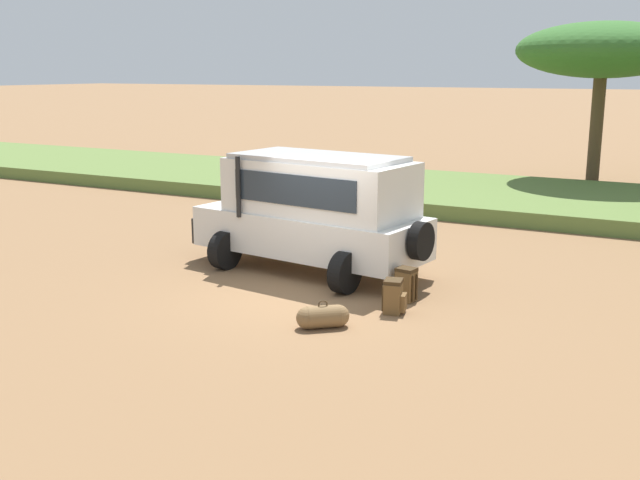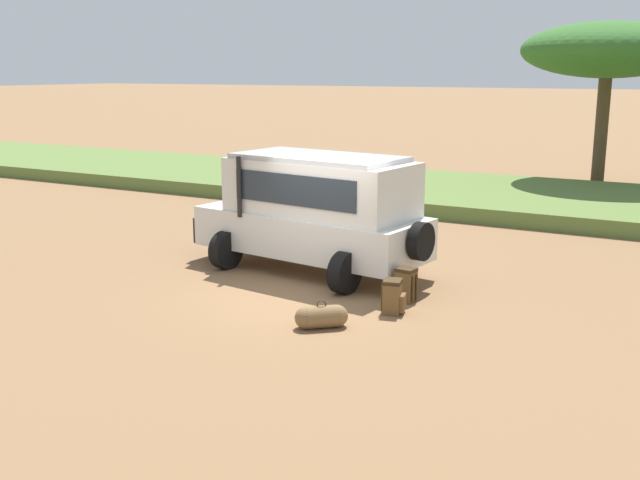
{
  "view_description": "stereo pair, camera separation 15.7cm",
  "coord_description": "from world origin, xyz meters",
  "px_view_note": "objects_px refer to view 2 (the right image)",
  "views": [
    {
      "loc": [
        6.55,
        -11.85,
        4.13
      ],
      "look_at": [
        0.11,
        0.23,
        1.0
      ],
      "focal_mm": 42.0,
      "sensor_mm": 36.0,
      "label": 1
    },
    {
      "loc": [
        6.69,
        -11.77,
        4.13
      ],
      "look_at": [
        0.11,
        0.23,
        1.0
      ],
      "focal_mm": 42.0,
      "sensor_mm": 36.0,
      "label": 2
    }
  ],
  "objects_px": {
    "backpack_beside_front_wheel": "(405,285)",
    "backpack_cluster_center": "(393,297)",
    "duffel_bag_low_black_case": "(321,317)",
    "safari_vehicle": "(315,210)",
    "acacia_tree_far_left": "(608,51)"
  },
  "relations": [
    {
      "from": "backpack_beside_front_wheel",
      "to": "backpack_cluster_center",
      "type": "height_order",
      "value": "backpack_beside_front_wheel"
    },
    {
      "from": "backpack_cluster_center",
      "to": "backpack_beside_front_wheel",
      "type": "bearing_deg",
      "value": 95.94
    },
    {
      "from": "backpack_cluster_center",
      "to": "duffel_bag_low_black_case",
      "type": "xyz_separation_m",
      "value": [
        -0.73,
        -1.26,
        -0.1
      ]
    },
    {
      "from": "safari_vehicle",
      "to": "duffel_bag_low_black_case",
      "type": "distance_m",
      "value": 3.72
    },
    {
      "from": "backpack_beside_front_wheel",
      "to": "backpack_cluster_center",
      "type": "bearing_deg",
      "value": -84.06
    },
    {
      "from": "duffel_bag_low_black_case",
      "to": "backpack_cluster_center",
      "type": "bearing_deg",
      "value": 59.93
    },
    {
      "from": "safari_vehicle",
      "to": "backpack_cluster_center",
      "type": "relative_size",
      "value": 9.13
    },
    {
      "from": "safari_vehicle",
      "to": "acacia_tree_far_left",
      "type": "bearing_deg",
      "value": 75.93
    },
    {
      "from": "backpack_cluster_center",
      "to": "duffel_bag_low_black_case",
      "type": "distance_m",
      "value": 1.46
    },
    {
      "from": "duffel_bag_low_black_case",
      "to": "acacia_tree_far_left",
      "type": "xyz_separation_m",
      "value": [
        1.65,
        16.88,
        4.54
      ]
    },
    {
      "from": "safari_vehicle",
      "to": "acacia_tree_far_left",
      "type": "xyz_separation_m",
      "value": [
        3.47,
        13.82,
        3.43
      ]
    },
    {
      "from": "backpack_beside_front_wheel",
      "to": "acacia_tree_far_left",
      "type": "xyz_separation_m",
      "value": [
        1.0,
        14.89,
        4.42
      ]
    },
    {
      "from": "duffel_bag_low_black_case",
      "to": "backpack_beside_front_wheel",
      "type": "bearing_deg",
      "value": 71.91
    },
    {
      "from": "backpack_cluster_center",
      "to": "acacia_tree_far_left",
      "type": "xyz_separation_m",
      "value": [
        0.92,
        15.62,
        4.44
      ]
    },
    {
      "from": "duffel_bag_low_black_case",
      "to": "safari_vehicle",
      "type": "bearing_deg",
      "value": 120.75
    }
  ]
}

